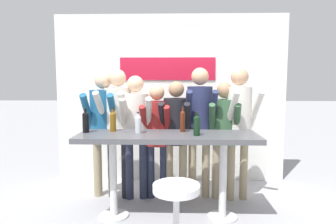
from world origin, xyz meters
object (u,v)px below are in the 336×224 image
Objects in this scene: wine_bottle_1 at (183,120)px; wine_bottle_2 at (86,121)px; person_left at (118,119)px; person_center_left at (136,123)px; person_far_left at (104,120)px; person_right at (200,117)px; person_rightmost at (239,118)px; wine_bottle_0 at (138,123)px; wine_bottle_3 at (197,125)px; person_far_right at (224,128)px; wine_bottle_4 at (113,120)px; bar_stool at (176,207)px; person_center_right at (176,127)px; person_center at (157,129)px; tasting_table at (168,147)px.

wine_bottle_2 is (-1.17, -0.08, -0.00)m from wine_bottle_1.
person_left is 1.05× the size of person_center_left.
person_far_left is 1.34m from person_right.
person_center_left is at bearing 170.22° from person_rightmost.
wine_bottle_1 is (-0.77, -0.42, 0.03)m from person_rightmost.
wine_bottle_2 reaches higher than wine_bottle_0.
person_rightmost is at bearing 47.08° from wine_bottle_3.
person_far_right is at bearing 26.20° from wine_bottle_0.
wine_bottle_2 is at bearing -163.72° from wine_bottle_4.
person_rightmost is 6.07× the size of wine_bottle_2.
wine_bottle_3 is (1.25, -0.72, 0.06)m from person_far_left.
bar_stool is 2.27× the size of wine_bottle_2.
wine_bottle_0 is at bearing -2.47° from wine_bottle_2.
person_center_right is at bearing -170.65° from person_right.
wine_bottle_3 is at bearing -28.60° from person_far_left.
person_right is 0.53m from person_rightmost.
wine_bottle_4 is (-0.23, -0.40, 0.09)m from person_center_left.
person_right is (1.13, 0.04, 0.02)m from person_left.
bar_stool is 2.34× the size of wine_bottle_4.
person_rightmost is 6.26× the size of wine_bottle_4.
person_center_left is 1.08× the size of person_center.
person_far_right is 1.83m from wine_bottle_2.
wine_bottle_0 is 0.93× the size of wine_bottle_3.
bar_stool is at bearing -82.22° from tasting_table.
bar_stool is at bearing -75.47° from person_center.
wine_bottle_1 is at bearing -73.76° from person_center_right.
wine_bottle_4 is at bearing -146.38° from person_center_right.
person_center_left is at bearing 140.60° from wine_bottle_3.
person_rightmost is at bearing 4.97° from person_center_right.
person_center_left is 1.05× the size of person_center_right.
person_left is (-0.81, 1.36, 0.67)m from bar_stool.
person_center is at bearing 70.91° from wine_bottle_0.
person_right is 6.70× the size of wine_bottle_3.
person_center_right is 0.35m from person_right.
person_far_left is 0.97× the size of person_rightmost.
wine_bottle_2 is at bearing 173.10° from wine_bottle_3.
person_rightmost is at bearing 2.29° from person_center.
bar_stool is 1.72m from person_left.
person_center is 0.86m from wine_bottle_3.
tasting_table is 1.34× the size of person_center.
person_right is 1.20m from wine_bottle_4.
wine_bottle_3 is at bearing -10.93° from wine_bottle_0.
person_rightmost reaches higher than bar_stool.
person_far_left is 0.98× the size of person_left.
wine_bottle_1 is (0.63, -0.41, 0.10)m from person_center_left.
bar_stool is 1.16m from wine_bottle_1.
wine_bottle_1 is (-0.57, -0.44, 0.16)m from person_far_right.
wine_bottle_2 is at bearing -149.54° from person_center_right.
person_far_right is at bearing 164.44° from person_rightmost.
person_rightmost is at bearing -0.52° from person_far_left.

